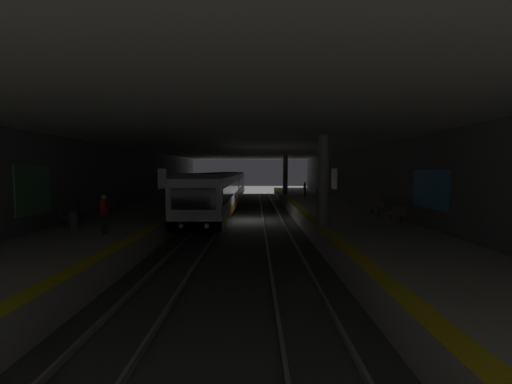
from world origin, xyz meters
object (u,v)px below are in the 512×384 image
at_px(bench_right_near, 70,215).
at_px(person_walking_mid, 189,187).
at_px(bench_left_far, 318,189).
at_px(pillar_far, 285,175).
at_px(person_standing_far, 104,213).
at_px(bench_left_near, 397,213).
at_px(person_waiting_near, 305,189).
at_px(bench_right_mid, 114,205).
at_px(backpack_on_floor, 71,221).
at_px(pillar_near, 323,180).
at_px(bench_left_mid, 377,206).
at_px(bench_right_far, 173,190).
at_px(trash_bin, 73,220).
at_px(metro_train, 225,188).

height_order(bench_right_near, person_walking_mid, person_walking_mid).
bearing_deg(bench_left_far, bench_right_near, 145.43).
relative_size(pillar_far, person_standing_far, 2.63).
distance_m(pillar_far, person_standing_far, 27.14).
bearing_deg(bench_left_far, person_standing_far, 152.55).
distance_m(bench_left_near, person_waiting_near, 18.55).
distance_m(bench_right_mid, person_standing_far, 8.48).
height_order(bench_right_near, backpack_on_floor, bench_right_near).
relative_size(pillar_near, bench_left_near, 2.68).
bearing_deg(bench_left_far, bench_left_mid, 180.00).
xyz_separation_m(pillar_far, bench_left_mid, (-18.51, -4.18, -1.75)).
height_order(pillar_near, bench_right_near, pillar_near).
bearing_deg(backpack_on_floor, person_waiting_near, -37.36).
height_order(pillar_far, person_standing_far, pillar_far).
bearing_deg(bench_right_far, trash_bin, -178.19).
relative_size(bench_right_mid, person_walking_mid, 1.05).
xyz_separation_m(metro_train, person_standing_far, (-20.08, 3.48, -0.03)).
distance_m(bench_right_mid, backpack_on_floor, 5.32).
bearing_deg(bench_right_mid, trash_bin, -173.57).
relative_size(bench_left_far, bench_right_far, 1.00).
distance_m(bench_right_far, trash_bin, 23.28).
distance_m(metro_train, backpack_on_floor, 18.56).
bearing_deg(bench_right_far, metro_train, -126.25).
bearing_deg(metro_train, pillar_near, -159.47).
height_order(pillar_near, backpack_on_floor, pillar_near).
height_order(pillar_far, trash_bin, pillar_far).
distance_m(pillar_far, metro_train, 8.41).
bearing_deg(bench_left_far, person_walking_mid, 96.03).
bearing_deg(pillar_far, bench_right_mid, 143.18).
xyz_separation_m(bench_right_far, person_waiting_near, (-2.79, -14.69, 0.32)).
bearing_deg(bench_left_mid, backpack_on_floor, 103.23).
height_order(bench_right_mid, person_walking_mid, person_walking_mid).
distance_m(pillar_near, person_waiting_near, 19.48).
distance_m(person_waiting_near, trash_bin, 24.78).
bearing_deg(bench_right_near, bench_left_mid, -76.51).
xyz_separation_m(pillar_near, backpack_on_floor, (0.07, 12.91, -2.08)).
height_order(bench_right_mid, backpack_on_floor, bench_right_mid).
height_order(bench_left_near, bench_right_near, same).
distance_m(bench_right_mid, bench_right_far, 16.75).
bearing_deg(bench_right_near, person_standing_far, -132.14).
height_order(person_standing_far, backpack_on_floor, person_standing_far).
bearing_deg(metro_train, bench_left_far, -55.89).
relative_size(pillar_near, bench_right_near, 2.68).
relative_size(bench_right_far, person_waiting_near, 1.08).
distance_m(person_standing_far, trash_bin, 2.63).
relative_size(bench_left_mid, person_standing_far, 0.98).
bearing_deg(pillar_far, pillar_near, 180.00).
xyz_separation_m(bench_right_mid, bench_right_far, (16.75, 0.00, 0.00)).
xyz_separation_m(bench_left_mid, bench_right_mid, (1.29, 17.07, 0.00)).
distance_m(bench_right_near, person_walking_mid, 23.20).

